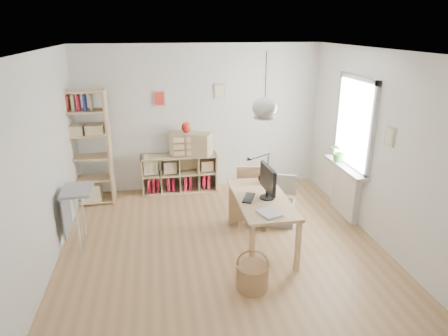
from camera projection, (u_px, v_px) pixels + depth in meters
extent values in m
plane|color=#A77D53|center=(221.00, 243.00, 5.81)|extent=(4.50, 4.50, 0.00)
plane|color=white|center=(201.00, 119.00, 7.44)|extent=(4.50, 0.00, 4.50)
plane|color=white|center=(265.00, 238.00, 3.27)|extent=(4.50, 0.00, 4.50)
plane|color=white|center=(43.00, 164.00, 5.00)|extent=(0.00, 4.50, 4.50)
plane|color=white|center=(375.00, 147.00, 5.72)|extent=(0.00, 4.50, 4.50)
plane|color=white|center=(220.00, 50.00, 4.90)|extent=(4.50, 4.50, 0.00)
cylinder|color=black|center=(266.00, 79.00, 4.96)|extent=(0.01, 0.01, 0.68)
ellipsoid|color=white|center=(265.00, 108.00, 5.09)|extent=(0.32, 0.32, 0.27)
cube|color=white|center=(356.00, 124.00, 6.20)|extent=(0.03, 1.00, 1.30)
cube|color=silver|center=(372.00, 132.00, 5.70)|extent=(0.06, 0.08, 1.46)
cube|color=silver|center=(339.00, 116.00, 6.70)|extent=(0.06, 0.08, 1.46)
cube|color=silver|center=(359.00, 78.00, 5.97)|extent=(0.06, 1.16, 0.08)
cube|color=silver|center=(350.00, 165.00, 6.43)|extent=(0.06, 1.16, 0.08)
cube|color=white|center=(345.00, 192.00, 6.58)|extent=(0.10, 0.80, 0.80)
cube|color=silver|center=(345.00, 167.00, 6.43)|extent=(0.22, 1.20, 0.06)
cube|color=tan|center=(262.00, 199.00, 5.51)|extent=(0.70, 1.50, 0.04)
cube|color=tan|center=(252.00, 251.00, 4.94)|extent=(0.06, 0.06, 0.71)
cube|color=tan|center=(231.00, 204.00, 6.24)|extent=(0.06, 0.06, 0.71)
cube|color=tan|center=(298.00, 247.00, 5.04)|extent=(0.06, 0.06, 0.71)
cube|color=tan|center=(268.00, 201.00, 6.34)|extent=(0.06, 0.06, 0.71)
cube|color=tan|center=(180.00, 190.00, 7.63)|extent=(1.40, 0.38, 0.03)
cube|color=tan|center=(179.00, 156.00, 7.39)|extent=(1.40, 0.38, 0.03)
cube|color=tan|center=(143.00, 176.00, 7.40)|extent=(0.03, 0.38, 0.72)
cube|color=tan|center=(215.00, 171.00, 7.62)|extent=(0.03, 0.38, 0.72)
cube|color=tan|center=(179.00, 170.00, 7.68)|extent=(1.40, 0.02, 0.72)
cube|color=maroon|center=(149.00, 183.00, 7.49)|extent=(0.06, 0.26, 0.30)
cube|color=maroon|center=(154.00, 183.00, 7.51)|extent=(0.05, 0.26, 0.30)
cube|color=maroon|center=(158.00, 183.00, 7.52)|extent=(0.05, 0.26, 0.30)
cube|color=maroon|center=(168.00, 182.00, 7.55)|extent=(0.05, 0.26, 0.30)
cube|color=maroon|center=(173.00, 182.00, 7.57)|extent=(0.05, 0.26, 0.30)
cube|color=maroon|center=(185.00, 181.00, 7.60)|extent=(0.06, 0.26, 0.30)
cube|color=maroon|center=(190.00, 181.00, 7.62)|extent=(0.06, 0.26, 0.30)
cube|color=maroon|center=(203.00, 180.00, 7.66)|extent=(0.06, 0.26, 0.30)
cube|color=maroon|center=(208.00, 180.00, 7.67)|extent=(0.05, 0.26, 0.30)
cube|color=tan|center=(63.00, 150.00, 6.76)|extent=(0.04, 0.38, 2.00)
cube|color=tan|center=(109.00, 148.00, 6.88)|extent=(0.04, 0.38, 2.00)
cube|color=tan|center=(93.00, 199.00, 7.14)|extent=(0.76, 0.38, 0.03)
cube|color=tan|center=(90.00, 179.00, 7.00)|extent=(0.76, 0.38, 0.03)
cube|color=tan|center=(88.00, 157.00, 6.87)|extent=(0.76, 0.38, 0.03)
cube|color=tan|center=(85.00, 135.00, 6.73)|extent=(0.76, 0.38, 0.03)
cube|color=tan|center=(82.00, 111.00, 6.60)|extent=(0.76, 0.38, 0.03)
cube|color=tan|center=(80.00, 91.00, 6.49)|extent=(0.76, 0.38, 0.03)
cube|color=navy|center=(63.00, 103.00, 6.51)|extent=(0.04, 0.18, 0.26)
cube|color=maroon|center=(68.00, 103.00, 6.52)|extent=(0.04, 0.18, 0.26)
cube|color=beige|center=(73.00, 103.00, 6.53)|extent=(0.04, 0.18, 0.26)
cube|color=maroon|center=(78.00, 103.00, 6.54)|extent=(0.04, 0.18, 0.26)
cube|color=navy|center=(85.00, 102.00, 6.56)|extent=(0.04, 0.18, 0.26)
cube|color=beige|center=(91.00, 102.00, 6.58)|extent=(0.04, 0.18, 0.26)
cube|color=gray|center=(77.00, 190.00, 5.54)|extent=(0.40, 0.55, 0.04)
cylinder|color=white|center=(78.00, 225.00, 5.48)|extent=(0.03, 0.03, 0.82)
cylinder|color=white|center=(83.00, 211.00, 5.89)|extent=(0.03, 0.03, 0.82)
cube|color=gray|center=(66.00, 213.00, 5.62)|extent=(0.02, 0.50, 0.62)
cube|color=gray|center=(251.00, 198.00, 6.15)|extent=(0.51, 0.51, 0.06)
cube|color=tan|center=(239.00, 218.00, 6.06)|extent=(0.04, 0.04, 0.45)
cube|color=tan|center=(238.00, 208.00, 6.42)|extent=(0.04, 0.04, 0.45)
cube|color=tan|center=(265.00, 218.00, 6.06)|extent=(0.04, 0.04, 0.45)
cube|color=tan|center=(262.00, 207.00, 6.42)|extent=(0.04, 0.04, 0.45)
cube|color=tan|center=(251.00, 179.00, 6.26)|extent=(0.45, 0.11, 0.41)
cylinder|color=#A07748|center=(252.00, 277.00, 4.76)|extent=(0.38, 0.38, 0.32)
torus|color=#A07748|center=(253.00, 264.00, 4.70)|extent=(0.38, 0.13, 0.39)
cube|color=#B9BAB5|center=(273.00, 220.00, 6.46)|extent=(0.79, 0.67, 0.02)
cube|color=#B9BAB5|center=(253.00, 210.00, 6.47)|extent=(0.19, 0.43, 0.34)
cube|color=#B9BAB5|center=(293.00, 213.00, 6.34)|extent=(0.19, 0.43, 0.34)
cube|color=#B9BAB5|center=(272.00, 217.00, 6.21)|extent=(0.62, 0.27, 0.34)
cube|color=#B9BAB5|center=(274.00, 206.00, 6.61)|extent=(0.62, 0.27, 0.34)
cube|color=#B9BAB5|center=(276.00, 184.00, 6.68)|extent=(0.70, 0.45, 0.43)
sphere|color=yellow|center=(263.00, 208.00, 6.35)|extent=(0.15, 0.15, 0.15)
sphere|color=#187CAE|center=(281.00, 206.00, 6.41)|extent=(0.15, 0.15, 0.15)
sphere|color=#BF4717|center=(272.00, 207.00, 6.36)|extent=(0.15, 0.15, 0.15)
sphere|color=#328B3B|center=(284.00, 210.00, 6.26)|extent=(0.15, 0.15, 0.15)
cylinder|color=black|center=(267.00, 197.00, 5.48)|extent=(0.21, 0.21, 0.02)
cylinder|color=black|center=(267.00, 194.00, 5.46)|extent=(0.05, 0.05, 0.10)
cube|color=black|center=(268.00, 179.00, 5.39)|extent=(0.08, 0.53, 0.35)
cube|color=black|center=(249.00, 198.00, 5.47)|extent=(0.26, 0.36, 0.02)
cylinder|color=black|center=(267.00, 178.00, 6.17)|extent=(0.05, 0.05, 0.04)
cylinder|color=black|center=(268.00, 167.00, 6.11)|extent=(0.01, 0.01, 0.36)
cone|color=black|center=(250.00, 159.00, 5.93)|extent=(0.09, 0.06, 0.08)
sphere|color=#4E0A10|center=(263.00, 178.00, 5.99)|extent=(0.14, 0.14, 0.14)
cube|color=silver|center=(269.00, 213.00, 5.01)|extent=(0.32, 0.35, 0.03)
cube|color=tan|center=(191.00, 144.00, 7.35)|extent=(0.81, 0.62, 0.42)
ellipsoid|color=maroon|center=(186.00, 127.00, 7.24)|extent=(0.17, 0.17, 0.20)
imported|color=#37722A|center=(339.00, 151.00, 6.56)|extent=(0.38, 0.35, 0.35)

